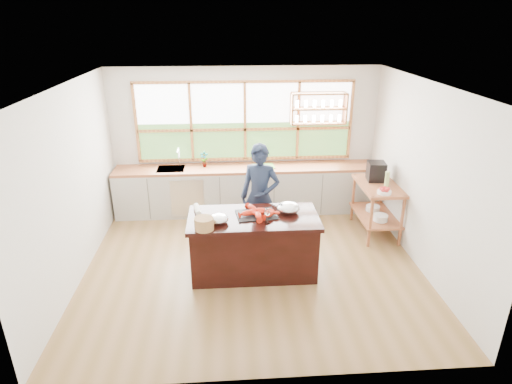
{
  "coord_description": "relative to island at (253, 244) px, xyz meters",
  "views": [
    {
      "loc": [
        -0.34,
        -5.63,
        3.54
      ],
      "look_at": [
        0.06,
        0.15,
        1.13
      ],
      "focal_mm": 30.0,
      "sensor_mm": 36.0,
      "label": 1
    }
  ],
  "objects": [
    {
      "name": "ground_plane",
      "position": [
        0.0,
        0.2,
        -0.45
      ],
      "size": [
        5.0,
        5.0,
        0.0
      ],
      "primitive_type": "plane",
      "color": "olive"
    },
    {
      "name": "room_shell",
      "position": [
        0.02,
        0.71,
        1.3
      ],
      "size": [
        5.02,
        4.52,
        2.71
      ],
      "color": "silver",
      "rests_on": "ground_plane"
    },
    {
      "name": "wicker_basket",
      "position": [
        -0.68,
        -0.34,
        0.53
      ],
      "size": [
        0.26,
        0.26,
        0.17
      ],
      "primitive_type": "cylinder",
      "color": "#A37146",
      "rests_on": "island"
    },
    {
      "name": "cook",
      "position": [
        0.15,
        0.78,
        0.41
      ],
      "size": [
        0.72,
        0.57,
        1.73
      ],
      "primitive_type": "imported",
      "rotation": [
        0.0,
        0.0,
        -0.29
      ],
      "color": "#182137",
      "rests_on": "ground_plane"
    },
    {
      "name": "slate_board",
      "position": [
        0.04,
        0.05,
        0.45
      ],
      "size": [
        0.6,
        0.47,
        0.02
      ],
      "primitive_type": "cube",
      "rotation": [
        0.0,
        0.0,
        0.13
      ],
      "color": "black",
      "rests_on": "island"
    },
    {
      "name": "cutting_board",
      "position": [
        0.33,
        2.14,
        0.45
      ],
      "size": [
        0.43,
        0.33,
        0.01
      ],
      "primitive_type": "cube",
      "rotation": [
        0.0,
        0.0,
        0.09
      ],
      "color": "#60B13F",
      "rests_on": "back_counter"
    },
    {
      "name": "potted_plant",
      "position": [
        -0.78,
        2.2,
        0.6
      ],
      "size": [
        0.17,
        0.12,
        0.3
      ],
      "primitive_type": "imported",
      "rotation": [
        0.0,
        0.0,
        -0.11
      ],
      "color": "slate",
      "rests_on": "back_counter"
    },
    {
      "name": "espresso_machine",
      "position": [
        2.19,
        1.29,
        0.61
      ],
      "size": [
        0.32,
        0.33,
        0.33
      ],
      "primitive_type": "cube",
      "rotation": [
        0.0,
        0.0,
        -0.11
      ],
      "color": "black",
      "rests_on": "right_shelf_unit"
    },
    {
      "name": "mixing_bowl_left",
      "position": [
        -0.49,
        -0.16,
        0.5
      ],
      "size": [
        0.27,
        0.27,
        0.13
      ],
      "primitive_type": "ellipsoid",
      "color": "silver",
      "rests_on": "island"
    },
    {
      "name": "wine_bottle",
      "position": [
        2.24,
        0.9,
        0.59
      ],
      "size": [
        0.09,
        0.09,
        0.3
      ],
      "primitive_type": "cylinder",
      "rotation": [
        0.0,
        0.0,
        0.27
      ],
      "color": "#A5C667",
      "rests_on": "right_shelf_unit"
    },
    {
      "name": "right_shelf_unit",
      "position": [
        2.19,
        1.09,
        0.15
      ],
      "size": [
        0.62,
        1.1,
        0.9
      ],
      "color": "#A75833",
      "rests_on": "ground_plane"
    },
    {
      "name": "island",
      "position": [
        0.0,
        0.0,
        0.0
      ],
      "size": [
        1.85,
        0.9,
        0.9
      ],
      "color": "black",
      "rests_on": "ground_plane"
    },
    {
      "name": "mixing_bowl_right",
      "position": [
        0.51,
        0.11,
        0.52
      ],
      "size": [
        0.33,
        0.33,
        0.16
      ],
      "primitive_type": "ellipsoid",
      "color": "silver",
      "rests_on": "island"
    },
    {
      "name": "fruit_bowl",
      "position": [
        2.14,
        0.7,
        0.49
      ],
      "size": [
        0.22,
        0.22,
        0.11
      ],
      "color": "white",
      "rests_on": "right_shelf_unit"
    },
    {
      "name": "back_counter",
      "position": [
        -0.02,
        2.14,
        0.0
      ],
      "size": [
        4.9,
        0.63,
        0.9
      ],
      "color": "#ACA8A1",
      "rests_on": "ground_plane"
    },
    {
      "name": "wine_glass",
      "position": [
        0.18,
        -0.22,
        0.61
      ],
      "size": [
        0.08,
        0.08,
        0.22
      ],
      "color": "silver",
      "rests_on": "island"
    },
    {
      "name": "lobster_pile",
      "position": [
        0.06,
        0.02,
        0.5
      ],
      "size": [
        0.52,
        0.48,
        0.08
      ],
      "color": "#EC4119",
      "rests_on": "slate_board"
    },
    {
      "name": "parchment_roll",
      "position": [
        -0.8,
        0.21,
        0.49
      ],
      "size": [
        0.14,
        0.31,
        0.08
      ],
      "primitive_type": "cylinder",
      "rotation": [
        1.57,
        0.0,
        0.19
      ],
      "color": "white",
      "rests_on": "island"
    }
  ]
}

